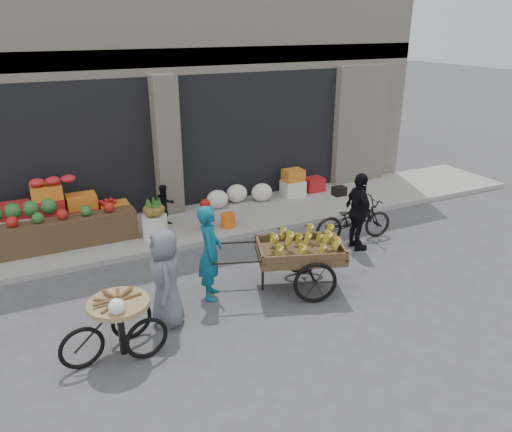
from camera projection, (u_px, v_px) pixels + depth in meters
name	position (u px, v px, depth m)	size (l,w,h in m)	color
ground	(266.00, 321.00, 7.78)	(80.00, 80.00, 0.00)	#424244
sidewalk	(183.00, 226.00, 11.19)	(18.00, 2.20, 0.12)	gray
building	(130.00, 60.00, 13.27)	(14.00, 6.45, 7.00)	beige
fruit_display	(61.00, 214.00, 10.19)	(3.10, 1.12, 1.24)	#B2181C
pineapple_bin	(155.00, 227.00, 10.35)	(0.52, 0.52, 0.50)	silver
fire_hydrant	(206.00, 213.00, 10.71)	(0.22, 0.22, 0.71)	#A5140F
orange_bucket	(228.00, 220.00, 10.95)	(0.32, 0.32, 0.30)	orange
right_bay_goods	(274.00, 188.00, 12.62)	(3.35, 0.60, 0.70)	silver
seated_person	(165.00, 205.00, 10.94)	(0.45, 0.35, 0.93)	black
banana_cart	(297.00, 249.00, 8.46)	(2.64, 1.70, 1.03)	brown
vendor_woman	(210.00, 253.00, 8.17)	(0.60, 0.39, 1.64)	#0E5A71
tricycle_cart	(119.00, 319.00, 6.81)	(1.45, 0.96, 0.95)	#9E7F51
vendor_grey	(166.00, 278.00, 7.46)	(0.76, 0.49, 1.55)	slate
bicycle	(354.00, 220.00, 10.49)	(0.60, 1.72, 0.90)	black
cyclist	(359.00, 212.00, 9.95)	(0.94, 0.39, 1.60)	black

